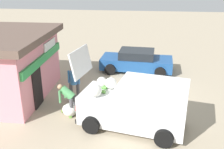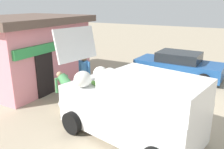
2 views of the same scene
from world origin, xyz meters
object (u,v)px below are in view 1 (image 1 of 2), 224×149
object	(u,v)px
vendor_standing	(74,81)
paint_bucket	(77,76)
storefront_bar	(5,65)
delivery_van	(136,104)
unloaded_banana_pile	(69,110)
parked_sedan	(137,61)
customer_bending	(68,96)

from	to	relation	value
vendor_standing	paint_bucket	xyz separation A→B (m)	(2.63, 0.56, -0.79)
storefront_bar	delivery_van	bearing A→B (deg)	-108.43
delivery_van	unloaded_banana_pile	size ratio (longest dim) A/B	4.76
delivery_van	vendor_standing	size ratio (longest dim) A/B	2.59
delivery_van	vendor_standing	distance (m)	3.39
unloaded_banana_pile	delivery_van	bearing A→B (deg)	-101.71
paint_bucket	parked_sedan	bearing A→B (deg)	-61.89
parked_sedan	unloaded_banana_pile	size ratio (longest dim) A/B	4.66
delivery_van	parked_sedan	world-z (taller)	delivery_van
customer_bending	unloaded_banana_pile	xyz separation A→B (m)	(-0.08, -0.04, -0.58)
vendor_standing	paint_bucket	world-z (taller)	vendor_standing
storefront_bar	paint_bucket	xyz separation A→B (m)	(2.42, -2.76, -1.36)
vendor_standing	unloaded_banana_pile	size ratio (longest dim) A/B	1.84
paint_bucket	storefront_bar	bearing A→B (deg)	131.18
customer_bending	parked_sedan	bearing A→B (deg)	-25.36
parked_sedan	paint_bucket	bearing A→B (deg)	118.11
delivery_van	unloaded_banana_pile	distance (m)	2.91
delivery_van	vendor_standing	bearing A→B (deg)	57.08
parked_sedan	customer_bending	size ratio (longest dim) A/B	3.30
customer_bending	paint_bucket	distance (m)	3.92
paint_bucket	vendor_standing	bearing A→B (deg)	-168.01
vendor_standing	customer_bending	xyz separation A→B (m)	(-1.19, -0.05, -0.18)
parked_sedan	customer_bending	world-z (taller)	customer_bending
parked_sedan	paint_bucket	distance (m)	3.70
storefront_bar	parked_sedan	distance (m)	7.36
unloaded_banana_pile	customer_bending	bearing A→B (deg)	28.24
vendor_standing	delivery_van	bearing A→B (deg)	-122.92
delivery_van	paint_bucket	world-z (taller)	delivery_van
parked_sedan	unloaded_banana_pile	world-z (taller)	parked_sedan
unloaded_banana_pile	vendor_standing	bearing A→B (deg)	4.24
storefront_bar	parked_sedan	bearing A→B (deg)	-55.36
customer_bending	paint_bucket	world-z (taller)	customer_bending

